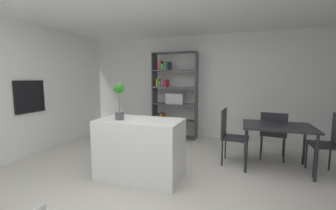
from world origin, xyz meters
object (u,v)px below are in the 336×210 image
(kitchen_island, at_px, (140,149))
(dining_chair_far, at_px, (273,131))
(built_in_oven, at_px, (30,96))
(dining_table, at_px, (278,130))
(open_bookshelf, at_px, (172,96))
(dining_chair_island_side, at_px, (229,132))
(dining_chair_window_side, at_px, (331,139))
(potted_plant_on_island, at_px, (119,97))

(kitchen_island, bearing_deg, dining_chair_far, 35.77)
(built_in_oven, xyz_separation_m, dining_table, (4.44, 0.84, -0.51))
(open_bookshelf, xyz_separation_m, dining_chair_island_side, (1.50, -1.35, -0.48))
(dining_table, bearing_deg, dining_chair_window_side, 0.26)
(potted_plant_on_island, relative_size, dining_chair_window_side, 0.57)
(kitchen_island, height_order, dining_table, kitchen_island)
(kitchen_island, bearing_deg, dining_chair_window_side, 20.23)
(built_in_oven, bearing_deg, dining_chair_far, 15.97)
(built_in_oven, height_order, dining_chair_island_side, built_in_oven)
(kitchen_island, distance_m, dining_chair_window_side, 2.97)
(kitchen_island, bearing_deg, dining_table, 26.82)
(open_bookshelf, height_order, dining_chair_island_side, open_bookshelf)
(open_bookshelf, distance_m, dining_chair_island_side, 2.07)
(kitchen_island, distance_m, dining_table, 2.28)
(potted_plant_on_island, distance_m, dining_table, 2.63)
(dining_chair_island_side, bearing_deg, open_bookshelf, 52.32)
(open_bookshelf, bearing_deg, dining_chair_far, -22.33)
(potted_plant_on_island, relative_size, dining_chair_island_side, 0.57)
(kitchen_island, relative_size, dining_chair_window_side, 1.30)
(built_in_oven, bearing_deg, potted_plant_on_island, -7.47)
(kitchen_island, xyz_separation_m, dining_chair_far, (2.01, 1.45, 0.10))
(potted_plant_on_island, height_order, dining_chair_far, potted_plant_on_island)
(kitchen_island, relative_size, dining_table, 1.16)
(dining_table, bearing_deg, kitchen_island, -153.18)
(kitchen_island, distance_m, potted_plant_on_island, 0.84)
(potted_plant_on_island, distance_m, open_bookshelf, 2.48)
(dining_table, relative_size, dining_chair_far, 1.21)
(dining_chair_far, distance_m, dining_chair_window_side, 0.88)
(kitchen_island, height_order, dining_chair_island_side, dining_chair_island_side)
(dining_table, distance_m, dining_chair_far, 0.44)
(built_in_oven, xyz_separation_m, kitchen_island, (2.42, -0.18, -0.72))
(dining_table, distance_m, dining_chair_window_side, 0.77)
(dining_chair_island_side, bearing_deg, dining_chair_far, -56.86)
(open_bookshelf, bearing_deg, built_in_oven, -134.67)
(open_bookshelf, bearing_deg, dining_chair_island_side, -41.89)
(dining_chair_island_side, bearing_deg, kitchen_island, 133.63)
(potted_plant_on_island, bearing_deg, dining_chair_window_side, 20.14)
(dining_table, bearing_deg, open_bookshelf, 149.18)
(open_bookshelf, distance_m, dining_table, 2.67)
(potted_plant_on_island, relative_size, open_bookshelf, 0.26)
(built_in_oven, xyz_separation_m, dining_chair_window_side, (5.20, 0.84, -0.59))
(dining_chair_far, bearing_deg, dining_table, 98.19)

